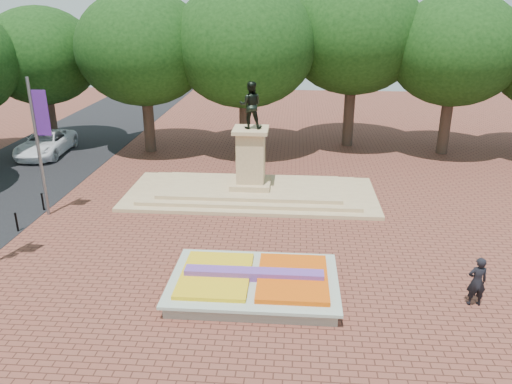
{
  "coord_description": "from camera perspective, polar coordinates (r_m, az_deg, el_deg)",
  "views": [
    {
      "loc": [
        2.37,
        -18.27,
        10.24
      ],
      "look_at": [
        0.7,
        2.81,
        2.2
      ],
      "focal_mm": 35.0,
      "sensor_mm": 36.0,
      "label": 1
    }
  ],
  "objects": [
    {
      "name": "ground",
      "position": [
        21.08,
        -2.52,
        -8.27
      ],
      "size": [
        90.0,
        90.0,
        0.0
      ],
      "primitive_type": "plane",
      "color": "brown",
      "rests_on": "ground"
    },
    {
      "name": "flower_bed",
      "position": [
        19.08,
        -0.16,
        -10.32
      ],
      "size": [
        6.3,
        4.3,
        0.91
      ],
      "color": "gray",
      "rests_on": "ground"
    },
    {
      "name": "monument",
      "position": [
        27.99,
        -0.59,
        1.28
      ],
      "size": [
        14.0,
        6.0,
        6.4
      ],
      "color": "tan",
      "rests_on": "ground"
    },
    {
      "name": "tree_row_back",
      "position": [
        36.45,
        4.61,
        15.13
      ],
      "size": [
        44.8,
        8.8,
        10.43
      ],
      "color": "#32231B",
      "rests_on": "ground"
    },
    {
      "name": "van",
      "position": [
        38.82,
        -22.9,
        5.13
      ],
      "size": [
        3.12,
        6.13,
        1.66
      ],
      "primitive_type": "imported",
      "rotation": [
        0.0,
        0.0,
        0.06
      ],
      "color": "white",
      "rests_on": "ground"
    },
    {
      "name": "pedestrian",
      "position": [
        19.68,
        23.93,
        -9.33
      ],
      "size": [
        0.72,
        0.5,
        1.9
      ],
      "primitive_type": "imported",
      "rotation": [
        0.0,
        0.0,
        3.21
      ],
      "color": "black",
      "rests_on": "ground"
    }
  ]
}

